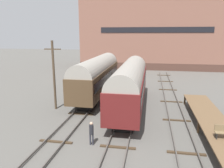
{
  "coord_description": "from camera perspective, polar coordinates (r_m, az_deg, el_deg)",
  "views": [
    {
      "loc": [
        2.12,
        -17.18,
        7.96
      ],
      "look_at": [
        -2.37,
        7.93,
        2.2
      ],
      "focal_mm": 35.0,
      "sensor_mm": 36.0,
      "label": 1
    }
  ],
  "objects": [
    {
      "name": "ground_plane",
      "position": [
        19.05,
        2.89,
        -11.99
      ],
      "size": [
        200.0,
        200.0,
        0.0
      ],
      "primitive_type": "plane",
      "color": "#56544F"
    },
    {
      "name": "track_left",
      "position": [
        20.08,
        -10.89,
        -10.43
      ],
      "size": [
        2.6,
        60.0,
        0.26
      ],
      "color": "#4C4742",
      "rests_on": "ground"
    },
    {
      "name": "track_middle",
      "position": [
        18.99,
        2.89,
        -11.6
      ],
      "size": [
        2.6,
        60.0,
        0.26
      ],
      "color": "#4C4742",
      "rests_on": "ground"
    },
    {
      "name": "track_right",
      "position": [
        19.05,
        17.52,
        -12.13
      ],
      "size": [
        2.6,
        60.0,
        0.26
      ],
      "color": "#4C4742",
      "rests_on": "ground"
    },
    {
      "name": "train_car_maroon",
      "position": [
        23.57,
        4.75,
        0.31
      ],
      "size": [
        3.01,
        15.58,
        5.14
      ],
      "color": "black",
      "rests_on": "ground"
    },
    {
      "name": "train_car_brown",
      "position": [
        28.59,
        -3.92,
        2.53
      ],
      "size": [
        3.02,
        15.53,
        5.15
      ],
      "color": "black",
      "rests_on": "ground"
    },
    {
      "name": "station_platform",
      "position": [
        19.81,
        24.9,
        -8.91
      ],
      "size": [
        2.47,
        15.91,
        1.14
      ],
      "color": "brown",
      "rests_on": "ground"
    },
    {
      "name": "person_worker",
      "position": [
        16.36,
        -5.4,
        -12.14
      ],
      "size": [
        0.32,
        0.32,
        1.81
      ],
      "color": "#282833",
      "rests_on": "ground"
    },
    {
      "name": "utility_pole",
      "position": [
        24.03,
        -14.94,
        2.47
      ],
      "size": [
        1.8,
        0.24,
        7.4
      ],
      "color": "#473828",
      "rests_on": "ground"
    },
    {
      "name": "warehouse_building",
      "position": [
        56.29,
        11.1,
        12.74
      ],
      "size": [
        34.88,
        12.23,
        16.41
      ],
      "color": "#4F342A",
      "rests_on": "ground"
    }
  ]
}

